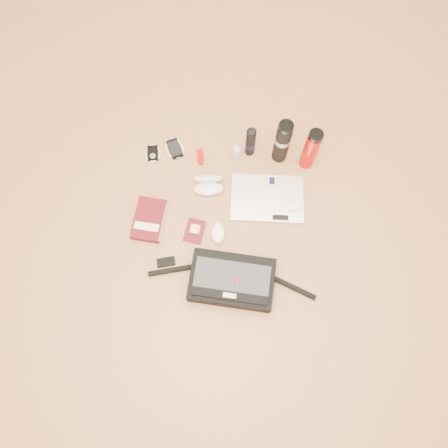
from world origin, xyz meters
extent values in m
plane|color=#A57044|center=(0.00, 0.00, 0.00)|extent=(4.00, 4.00, 0.00)
cube|color=black|center=(0.02, -0.21, 0.05)|extent=(0.41, 0.29, 0.09)
cube|color=#2F3237|center=(0.02, -0.22, 0.10)|extent=(0.36, 0.21, 0.01)
cube|color=black|center=(0.01, -0.29, 0.10)|extent=(0.35, 0.08, 0.01)
cube|color=beige|center=(0.01, -0.29, 0.10)|extent=(0.06, 0.03, 0.01)
cube|color=#B8020B|center=(0.04, -0.22, 0.10)|extent=(0.02, 0.05, 0.01)
cylinder|color=black|center=(-0.26, -0.16, 0.01)|extent=(0.24, 0.07, 0.03)
cylinder|color=black|center=(0.30, -0.23, 0.01)|extent=(0.23, 0.13, 0.03)
cube|color=black|center=(-0.30, -0.12, 0.01)|extent=(0.09, 0.06, 0.02)
cube|color=silver|center=(0.19, 0.22, 0.01)|extent=(0.37, 0.26, 0.02)
cube|color=black|center=(0.22, 0.31, 0.03)|extent=(0.03, 0.04, 0.00)
cube|color=white|center=(0.32, 0.20, 0.03)|extent=(0.07, 0.02, 0.01)
cube|color=silver|center=(0.32, 0.15, 0.03)|extent=(0.06, 0.02, 0.01)
cube|color=black|center=(0.26, 0.11, 0.03)|extent=(0.08, 0.02, 0.01)
cube|color=#4C0C11|center=(-0.39, 0.09, 0.02)|extent=(0.17, 0.24, 0.04)
cube|color=beige|center=(-0.32, 0.08, 0.02)|extent=(0.03, 0.21, 0.03)
cube|color=beige|center=(-0.40, 0.05, 0.04)|extent=(0.13, 0.06, 0.00)
cube|color=#4D0B13|center=(-0.17, 0.04, 0.00)|extent=(0.11, 0.14, 0.01)
cube|color=gold|center=(-0.16, 0.05, 0.01)|extent=(0.05, 0.05, 0.00)
ellipsoid|color=white|center=(-0.05, 0.03, 0.02)|extent=(0.07, 0.11, 0.03)
ellipsoid|color=white|center=(-0.10, 0.26, 0.02)|extent=(0.15, 0.08, 0.04)
ellipsoid|color=silver|center=(-0.11, 0.31, 0.04)|extent=(0.16, 0.09, 0.09)
ellipsoid|color=black|center=(-0.13, 0.26, 0.03)|extent=(0.04, 0.03, 0.01)
ellipsoid|color=black|center=(-0.08, 0.26, 0.03)|extent=(0.04, 0.03, 0.01)
cylinder|color=black|center=(-0.10, 0.26, 0.03)|extent=(0.02, 0.01, 0.00)
cube|color=black|center=(-0.40, 0.46, 0.00)|extent=(0.06, 0.10, 0.01)
cylinder|color=#AFAFB2|center=(-0.40, 0.45, 0.01)|extent=(0.03, 0.03, 0.00)
torus|color=white|center=(-0.40, 0.46, 0.01)|extent=(0.09, 0.09, 0.01)
cube|color=black|center=(-0.29, 0.49, 0.00)|extent=(0.10, 0.13, 0.01)
cube|color=black|center=(-0.29, 0.49, 0.01)|extent=(0.08, 0.10, 0.00)
torus|color=white|center=(-0.29, 0.49, 0.01)|extent=(0.12, 0.12, 0.01)
cube|color=#A40704|center=(-0.15, 0.45, 0.01)|extent=(0.04, 0.06, 0.03)
cube|color=#A21201|center=(-0.15, 0.41, 0.01)|extent=(0.02, 0.02, 0.02)
cylinder|color=#9D9DA0|center=(-0.16, 0.49, 0.01)|extent=(0.03, 0.04, 0.02)
cylinder|color=#A6C9E1|center=(0.04, 0.45, 0.05)|extent=(0.04, 0.04, 0.10)
cylinder|color=silver|center=(0.04, 0.45, 0.11)|extent=(0.03, 0.03, 0.02)
cylinder|color=silver|center=(0.04, 0.45, 0.12)|extent=(0.02, 0.02, 0.01)
cylinder|color=black|center=(0.10, 0.49, 0.10)|extent=(0.06, 0.06, 0.20)
cylinder|color=black|center=(0.10, 0.49, 0.08)|extent=(0.06, 0.06, 0.04)
ellipsoid|color=black|center=(0.10, 0.49, 0.20)|extent=(0.06, 0.06, 0.02)
cylinder|color=black|center=(0.26, 0.46, 0.14)|extent=(0.10, 0.10, 0.27)
cylinder|color=#B4B4B6|center=(0.26, 0.46, 0.17)|extent=(0.10, 0.10, 0.03)
cylinder|color=black|center=(0.26, 0.46, 0.29)|extent=(0.09, 0.09, 0.03)
cylinder|color=#BD0903|center=(0.40, 0.43, 0.13)|extent=(0.09, 0.09, 0.26)
cylinder|color=black|center=(0.40, 0.43, 0.27)|extent=(0.08, 0.08, 0.03)
camera|label=1|loc=(-0.01, -0.63, 2.05)|focal=35.00mm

